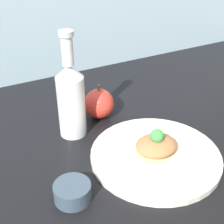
# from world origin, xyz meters

# --- Properties ---
(ground_plane) EXTENTS (1.80, 1.10, 0.04)m
(ground_plane) POSITION_xyz_m (0.00, 0.00, -0.02)
(ground_plane) COLOR black
(plate) EXTENTS (0.30, 0.30, 0.02)m
(plate) POSITION_xyz_m (0.03, -0.02, 0.01)
(plate) COLOR silver
(plate) RESTS_ON ground_plane
(plated_food) EXTENTS (0.18, 0.18, 0.06)m
(plated_food) POSITION_xyz_m (0.03, -0.02, 0.03)
(plated_food) COLOR beige
(plated_food) RESTS_ON plate
(cider_bottle) EXTENTS (0.07, 0.07, 0.27)m
(cider_bottle) POSITION_xyz_m (-0.09, 0.16, 0.10)
(cider_bottle) COLOR silver
(cider_bottle) RESTS_ON ground_plane
(apple) EXTENTS (0.08, 0.08, 0.10)m
(apple) POSITION_xyz_m (0.00, 0.20, 0.04)
(apple) COLOR red
(apple) RESTS_ON ground_plane
(dipping_bowl) EXTENTS (0.07, 0.07, 0.04)m
(dipping_bowl) POSITION_xyz_m (-0.18, -0.05, 0.02)
(dipping_bowl) COLOR #384756
(dipping_bowl) RESTS_ON ground_plane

